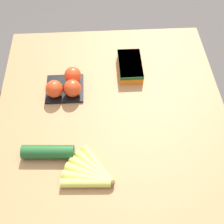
# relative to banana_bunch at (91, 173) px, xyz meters

# --- Properties ---
(ground_plane) EXTENTS (12.00, 12.00, 0.00)m
(ground_plane) POSITION_rel_banana_bunch_xyz_m (0.25, -0.09, -0.80)
(ground_plane) COLOR #4C4742
(dining_table) EXTENTS (1.10, 0.93, 0.78)m
(dining_table) POSITION_rel_banana_bunch_xyz_m (0.25, -0.09, -0.13)
(dining_table) COLOR #9E7044
(dining_table) RESTS_ON ground_plane
(banana_bunch) EXTENTS (0.17, 0.19, 0.03)m
(banana_bunch) POSITION_rel_banana_bunch_xyz_m (0.00, 0.00, 0.00)
(banana_bunch) COLOR brown
(banana_bunch) RESTS_ON dining_table
(tomato_pack) EXTENTS (0.16, 0.16, 0.08)m
(tomato_pack) POSITION_rel_banana_bunch_xyz_m (0.40, 0.10, 0.02)
(tomato_pack) COLOR black
(tomato_pack) RESTS_ON dining_table
(carrot_bag) EXTENTS (0.18, 0.10, 0.05)m
(carrot_bag) POSITION_rel_banana_bunch_xyz_m (0.51, -0.18, 0.01)
(carrot_bag) COLOR orange
(carrot_bag) RESTS_ON dining_table
(cucumber_near) EXTENTS (0.06, 0.19, 0.05)m
(cucumber_near) POSITION_rel_banana_bunch_xyz_m (0.09, 0.15, 0.01)
(cucumber_near) COLOR #1E5123
(cucumber_near) RESTS_ON dining_table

